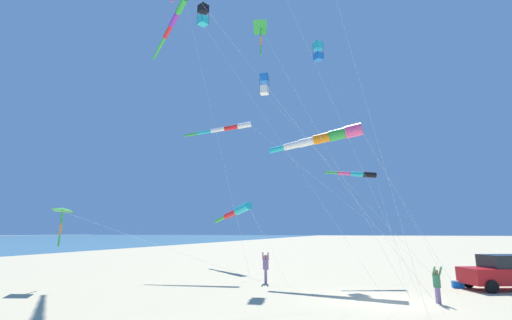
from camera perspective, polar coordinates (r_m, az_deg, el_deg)
The scene contains 15 objects.
ground_plane at distance 18.33m, azimuth 19.56°, elevation -20.59°, with size 600.00×600.00×0.00m, color #C6B58C.
parked_car at distance 24.42m, azimuth 35.20°, elevation -14.50°, with size 4.68×3.34×1.85m.
cooler_box at distance 23.98m, azimuth 29.75°, elevation -16.95°, with size 0.62×0.42×0.42m.
person_adult_flyer at distance 23.01m, azimuth 1.57°, elevation -16.68°, with size 0.50×0.61×1.86m.
person_child_green_jacket at distance 18.45m, azimuth 27.13°, elevation -17.22°, with size 0.44×0.53×1.60m.
kite_windsock_black_fish_shape at distance 30.50m, azimuth -4.66°, elevation 5.09°, with size 18.92×2.11×12.35m.
kite_delta_long_streamer_right at distance 23.11m, azimuth 0.94°, elevation 20.38°, with size 7.93×2.87×15.74m.
kite_box_red_high_left at distance 28.98m, azimuth -8.50°, elevation 22.09°, with size 12.08×4.94×19.90m.
kite_box_purple_drifting at distance 29.00m, azimuth 1.38°, elevation 12.07°, with size 11.76×0.85×15.53m.
kite_windsock_green_low_center at distance 25.26m, azimuth 11.35°, elevation 3.63°, with size 11.12×1.80×10.36m.
kite_windsock_small_distant at distance 31.11m, azimuth -3.16°, elevation -8.28°, with size 9.39×10.20×5.55m.
kite_windsock_striped_overhead at distance 25.85m, azimuth 16.09°, elevation -2.21°, with size 4.44×7.06×7.30m.
kite_box_long_streamer_left at distance 35.87m, azimuth 9.99°, elevation 16.84°, with size 8.41×10.58×20.95m.
kite_delta_yellow_midlevel at distance 24.07m, azimuth -28.63°, elevation -7.22°, with size 11.31×6.62×4.57m.
kite_windsock_rainbow_low_near at distance 32.85m, azimuth -13.29°, elevation 20.69°, with size 11.30×5.24×21.28m.
Camera 1 is at (0.22, 18.06, 3.10)m, focal length 24.82 mm.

